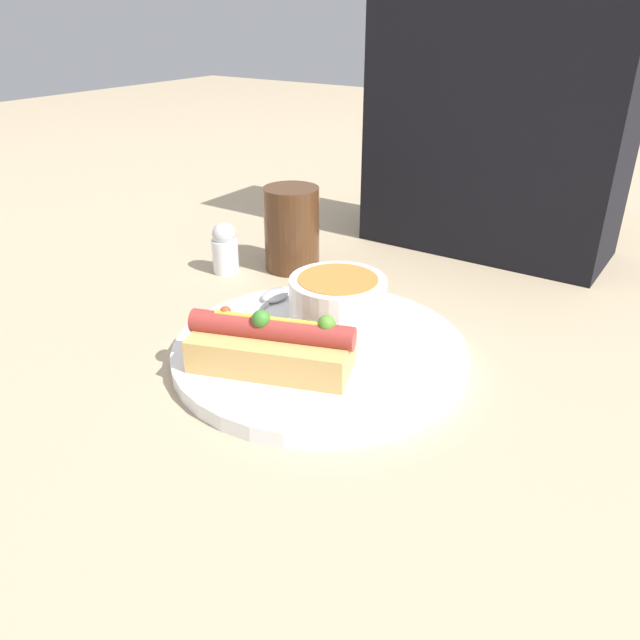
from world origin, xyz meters
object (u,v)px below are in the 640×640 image
at_px(drinking_glass, 292,229).
at_px(seated_diner, 502,98).
at_px(soup_bowl, 338,300).
at_px(hot_dog, 272,346).
at_px(spoon, 266,303).
at_px(salt_shaker, 225,248).

height_order(drinking_glass, seated_diner, seated_diner).
xyz_separation_m(soup_bowl, seated_diner, (0.03, 0.36, 0.16)).
distance_m(hot_dog, drinking_glass, 0.29).
distance_m(hot_dog, spoon, 0.13).
bearing_deg(salt_shaker, spoon, -31.15).
bearing_deg(hot_dog, salt_shaker, 121.10).
xyz_separation_m(hot_dog, soup_bowl, (0.00, 0.11, 0.01)).
bearing_deg(spoon, salt_shaker, 48.06).
relative_size(hot_dog, soup_bowl, 1.60).
bearing_deg(drinking_glass, spoon, -64.70).
relative_size(drinking_glass, salt_shaker, 1.62).
xyz_separation_m(drinking_glass, salt_shaker, (-0.06, -0.06, -0.02)).
bearing_deg(soup_bowl, salt_shaker, 162.17).
relative_size(hot_dog, seated_diner, 0.33).
height_order(hot_dog, salt_shaker, hot_dog).
distance_m(hot_dog, soup_bowl, 0.11).
relative_size(soup_bowl, salt_shaker, 1.50).
bearing_deg(soup_bowl, hot_dog, -92.59).
xyz_separation_m(soup_bowl, spoon, (-0.09, -0.01, -0.03)).
relative_size(hot_dog, spoon, 0.94).
relative_size(drinking_glass, seated_diner, 0.23).
bearing_deg(hot_dog, drinking_glass, 102.88).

